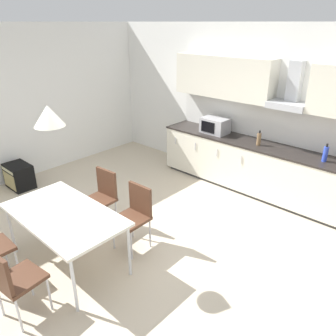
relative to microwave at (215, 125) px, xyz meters
The scene contains 15 objects.
ground_plane 2.90m from the microwave, 80.17° to the right, with size 9.38×8.93×0.02m, color beige.
wall_back 0.69m from the microwave, 37.96° to the left, with size 7.51×0.10×2.78m, color white.
wall_left 3.82m from the microwave, 135.55° to the right, with size 0.10×7.14×2.78m, color white.
kitchen_counter 1.39m from the microwave, ahead, with size 4.41×0.65×0.89m.
backsplash_tile 1.31m from the microwave, 13.27° to the left, with size 4.39×0.02×0.59m, color silver.
upper_wall_cabinets 1.53m from the microwave, ahead, with size 4.39×0.40×0.71m.
microwave is the anchor object (origin of this frame).
bottle_brown 0.93m from the microwave, ahead, with size 0.07×0.07×0.25m.
bottle_blue 1.99m from the microwave, ahead, with size 0.07×0.07×0.28m.
dining_table 3.32m from the microwave, 87.01° to the right, with size 1.55×0.86×0.73m.
chair_far_left 2.54m from the microwave, 94.18° to the right, with size 0.43×0.43×0.87m.
chair_near_right 4.17m from the microwave, 82.65° to the right, with size 0.44×0.44×0.87m.
chair_far_right 2.59m from the microwave, 78.23° to the right, with size 0.41×0.41×0.87m.
guitar_amp 3.69m from the microwave, 129.99° to the right, with size 0.52×0.37×0.44m.
pendant_lamp 3.41m from the microwave, 87.01° to the right, with size 0.32×0.32×0.22m, color silver.
Camera 1 is at (2.83, -2.22, 2.78)m, focal length 35.00 mm.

